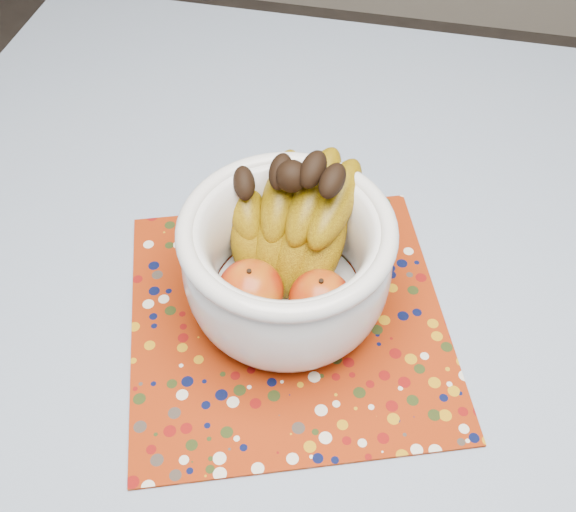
{
  "coord_description": "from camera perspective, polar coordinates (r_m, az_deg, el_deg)",
  "views": [
    {
      "loc": [
        -0.0,
        -0.38,
        1.38
      ],
      "look_at": [
        -0.1,
        0.06,
        0.84
      ],
      "focal_mm": 42.0,
      "sensor_mm": 36.0,
      "label": 1
    }
  ],
  "objects": [
    {
      "name": "table",
      "position": [
        0.8,
        6.23,
        -12.33
      ],
      "size": [
        1.2,
        1.2,
        0.75
      ],
      "color": "brown",
      "rests_on": "ground"
    },
    {
      "name": "fruit_bowl",
      "position": [
        0.71,
        0.06,
        0.75
      ],
      "size": [
        0.23,
        0.24,
        0.18
      ],
      "color": "silver",
      "rests_on": "placemat"
    },
    {
      "name": "placemat",
      "position": [
        0.75,
        -0.01,
        -5.36
      ],
      "size": [
        0.44,
        0.44,
        0.0
      ],
      "primitive_type": "cube",
      "rotation": [
        0.0,
        0.0,
        0.34
      ],
      "color": "maroon",
      "rests_on": "tablecloth"
    },
    {
      "name": "tablecloth",
      "position": [
        0.73,
        6.76,
        -9.38
      ],
      "size": [
        1.32,
        1.32,
        0.01
      ],
      "primitive_type": "cube",
      "color": "slate",
      "rests_on": "table"
    }
  ]
}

